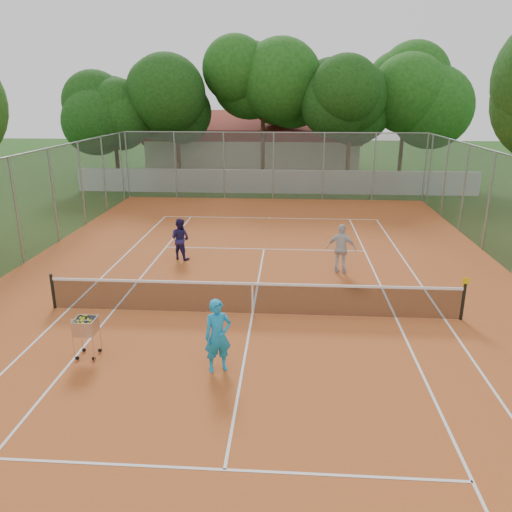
# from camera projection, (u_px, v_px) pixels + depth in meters

# --- Properties ---
(ground) EXTENTS (120.00, 120.00, 0.00)m
(ground) POSITION_uv_depth(u_px,v_px,m) (253.00, 314.00, 14.55)
(ground) COLOR #183C10
(ground) RESTS_ON ground
(court_pad) EXTENTS (18.00, 34.00, 0.02)m
(court_pad) POSITION_uv_depth(u_px,v_px,m) (253.00, 314.00, 14.55)
(court_pad) COLOR #B45423
(court_pad) RESTS_ON ground
(court_lines) EXTENTS (10.98, 23.78, 0.01)m
(court_lines) POSITION_uv_depth(u_px,v_px,m) (253.00, 313.00, 14.54)
(court_lines) COLOR white
(court_lines) RESTS_ON court_pad
(tennis_net) EXTENTS (11.88, 0.10, 0.98)m
(tennis_net) POSITION_uv_depth(u_px,v_px,m) (252.00, 298.00, 14.39)
(tennis_net) COLOR black
(tennis_net) RESTS_ON court_pad
(perimeter_fence) EXTENTS (18.00, 34.00, 4.00)m
(perimeter_fence) POSITION_uv_depth(u_px,v_px,m) (252.00, 249.00, 13.93)
(perimeter_fence) COLOR slate
(perimeter_fence) RESTS_ON ground
(boundary_wall) EXTENTS (26.00, 0.30, 1.50)m
(boundary_wall) POSITION_uv_depth(u_px,v_px,m) (274.00, 182.00, 32.36)
(boundary_wall) COLOR silver
(boundary_wall) RESTS_ON ground
(clubhouse) EXTENTS (16.40, 9.00, 4.40)m
(clubhouse) POSITION_uv_depth(u_px,v_px,m) (254.00, 144.00, 41.54)
(clubhouse) COLOR beige
(clubhouse) RESTS_ON ground
(tropical_trees) EXTENTS (29.00, 19.00, 10.00)m
(tropical_trees) POSITION_uv_depth(u_px,v_px,m) (276.00, 112.00, 33.90)
(tropical_trees) COLOR black
(tropical_trees) RESTS_ON ground
(player_near) EXTENTS (0.75, 0.63, 1.74)m
(player_near) POSITION_uv_depth(u_px,v_px,m) (218.00, 336.00, 11.30)
(player_near) COLOR #1891CE
(player_near) RESTS_ON court_pad
(player_far_left) EXTENTS (0.96, 0.87, 1.61)m
(player_far_left) POSITION_uv_depth(u_px,v_px,m) (180.00, 239.00, 19.17)
(player_far_left) COLOR #221C54
(player_far_left) RESTS_ON court_pad
(player_far_right) EXTENTS (1.12, 0.69, 1.78)m
(player_far_right) POSITION_uv_depth(u_px,v_px,m) (341.00, 249.00, 17.65)
(player_far_right) COLOR silver
(player_far_right) RESTS_ON court_pad
(ball_hopper) EXTENTS (0.67, 0.67, 1.09)m
(ball_hopper) POSITION_uv_depth(u_px,v_px,m) (87.00, 336.00, 11.99)
(ball_hopper) COLOR #B6B6BD
(ball_hopper) RESTS_ON court_pad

